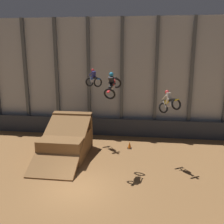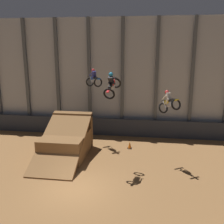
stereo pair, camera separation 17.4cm
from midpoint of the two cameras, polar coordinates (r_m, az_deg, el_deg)
name	(u,v)px [view 1 (the left image)]	position (r m, az deg, el deg)	size (l,w,h in m)	color
ground_plane	(77,189)	(15.79, -7.94, -16.35)	(60.00, 60.00, 0.00)	olive
arena_back_wall	(105,78)	(24.13, -1.64, 7.51)	(32.00, 0.40, 10.56)	#ADB2B7
lower_barrier	(105,127)	(24.33, -1.84, -3.22)	(31.36, 0.20, 1.60)	#2D333D
dirt_ramp	(67,142)	(20.20, -10.04, -6.40)	(3.15, 6.06, 3.02)	brown
rider_bike_left_air	(94,79)	(21.01, -4.28, 7.12)	(1.56, 1.67, 1.50)	black
rider_bike_center_air	(112,85)	(16.19, -0.22, 5.88)	(1.00, 1.90, 1.66)	black
rider_bike_right_air	(169,103)	(17.40, 12.04, 2.01)	(1.51, 1.80, 1.65)	black
traffic_cone_near_ramp	(130,145)	(21.32, 3.60, -7.20)	(0.36, 0.36, 0.58)	black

